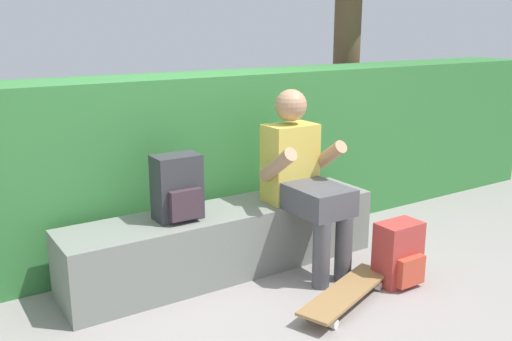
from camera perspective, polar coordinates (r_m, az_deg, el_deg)
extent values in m
plane|color=gray|center=(3.49, 0.25, -12.37)|extent=(24.00, 24.00, 0.00)
cube|color=slate|center=(3.71, -3.11, -7.06)|extent=(2.14, 0.46, 0.43)
cube|color=gold|center=(3.76, 3.47, 0.80)|extent=(0.34, 0.22, 0.52)
sphere|color=tan|center=(3.68, 3.56, 6.63)|extent=(0.21, 0.21, 0.21)
cube|color=#4C4C51|center=(3.57, 6.38, -2.93)|extent=(0.32, 0.40, 0.17)
cylinder|color=#4C4C51|center=(3.51, 6.65, -8.47)|extent=(0.11, 0.11, 0.43)
cylinder|color=#4C4C51|center=(3.62, 8.88, -7.82)|extent=(0.11, 0.11, 0.43)
cylinder|color=tan|center=(3.52, 2.21, 0.55)|extent=(0.09, 0.33, 0.27)
cylinder|color=tan|center=(3.76, 7.20, 1.35)|extent=(0.09, 0.33, 0.27)
cube|color=olive|center=(3.38, 9.16, -12.04)|extent=(0.82, 0.47, 0.02)
cylinder|color=silver|center=(3.66, 10.12, -10.85)|extent=(0.06, 0.05, 0.05)
cylinder|color=silver|center=(3.60, 12.30, -11.39)|extent=(0.06, 0.05, 0.05)
cylinder|color=silver|center=(3.21, 5.51, -14.45)|extent=(0.06, 0.05, 0.05)
cylinder|color=silver|center=(3.15, 7.93, -15.17)|extent=(0.06, 0.05, 0.05)
cube|color=#333338|center=(3.43, -8.03, -1.68)|extent=(0.28, 0.18, 0.40)
cube|color=#3D2B33|center=(3.36, -7.15, -3.45)|extent=(0.20, 0.05, 0.18)
cube|color=#B23833|center=(3.66, 14.21, -8.12)|extent=(0.28, 0.18, 0.40)
cube|color=#C6442F|center=(3.62, 15.47, -9.84)|extent=(0.20, 0.05, 0.18)
cube|color=#337637|center=(4.32, -1.72, 1.72)|extent=(6.36, 0.55, 1.24)
cylinder|color=brown|center=(5.61, 9.22, 12.63)|extent=(0.26, 0.26, 2.82)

